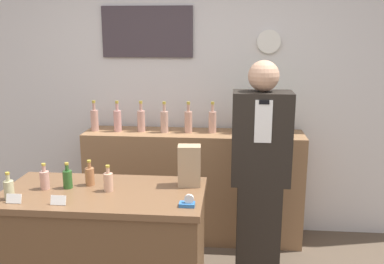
{
  "coord_description": "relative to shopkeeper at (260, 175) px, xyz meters",
  "views": [
    {
      "loc": [
        0.41,
        -1.94,
        1.89
      ],
      "look_at": [
        0.13,
        1.13,
        1.16
      ],
      "focal_mm": 40.0,
      "sensor_mm": 36.0,
      "label": 1
    }
  ],
  "objects": [
    {
      "name": "back_wall",
      "position": [
        -0.65,
        0.88,
        0.51
      ],
      "size": [
        5.2,
        0.09,
        2.7
      ],
      "color": "silver",
      "rests_on": "ground_plane"
    },
    {
      "name": "back_shelf",
      "position": [
        -0.55,
        0.63,
        -0.34
      ],
      "size": [
        1.95,
        0.4,
        1.01
      ],
      "color": "#8E6642",
      "rests_on": "ground_plane"
    },
    {
      "name": "display_counter",
      "position": [
        -1.02,
        -0.59,
        -0.39
      ],
      "size": [
        1.28,
        0.65,
        0.91
      ],
      "color": "brown",
      "rests_on": "ground_plane"
    },
    {
      "name": "shopkeeper",
      "position": [
        0.0,
        0.0,
        0.0
      ],
      "size": [
        0.43,
        0.27,
        1.69
      ],
      "color": "black",
      "rests_on": "ground_plane"
    },
    {
      "name": "potted_plant",
      "position": [
        0.05,
        0.63,
        0.36
      ],
      "size": [
        0.25,
        0.25,
        0.35
      ],
      "color": "#4C3D2D",
      "rests_on": "back_shelf"
    },
    {
      "name": "paper_bag",
      "position": [
        -0.49,
        -0.43,
        0.2
      ],
      "size": [
        0.15,
        0.11,
        0.27
      ],
      "color": "tan",
      "rests_on": "display_counter"
    },
    {
      "name": "tape_dispenser",
      "position": [
        -0.46,
        -0.77,
        0.09
      ],
      "size": [
        0.09,
        0.06,
        0.07
      ],
      "color": "#2D66A8",
      "rests_on": "display_counter"
    },
    {
      "name": "price_card_left",
      "position": [
        -1.48,
        -0.82,
        0.09
      ],
      "size": [
        0.09,
        0.02,
        0.06
      ],
      "color": "white",
      "rests_on": "display_counter"
    },
    {
      "name": "price_card_right",
      "position": [
        -1.21,
        -0.82,
        0.09
      ],
      "size": [
        0.09,
        0.02,
        0.06
      ],
      "color": "white",
      "rests_on": "display_counter"
    },
    {
      "name": "counter_bottle_0",
      "position": [
        -1.53,
        -0.77,
        0.13
      ],
      "size": [
        0.06,
        0.06,
        0.17
      ],
      "color": "tan",
      "rests_on": "display_counter"
    },
    {
      "name": "counter_bottle_1",
      "position": [
        -1.39,
        -0.58,
        0.13
      ],
      "size": [
        0.06,
        0.06,
        0.17
      ],
      "color": "tan",
      "rests_on": "display_counter"
    },
    {
      "name": "counter_bottle_2",
      "position": [
        -1.26,
        -0.55,
        0.13
      ],
      "size": [
        0.06,
        0.06,
        0.17
      ],
      "color": "#2A5823",
      "rests_on": "display_counter"
    },
    {
      "name": "counter_bottle_3",
      "position": [
        -1.13,
        -0.49,
        0.13
      ],
      "size": [
        0.06,
        0.06,
        0.17
      ],
      "color": "#A2673F",
      "rests_on": "display_counter"
    },
    {
      "name": "counter_bottle_4",
      "position": [
        -0.98,
        -0.58,
        0.13
      ],
      "size": [
        0.06,
        0.06,
        0.17
      ],
      "color": "tan",
      "rests_on": "display_counter"
    },
    {
      "name": "shelf_bottle_0",
      "position": [
        -1.44,
        0.62,
        0.27
      ],
      "size": [
        0.07,
        0.07,
        0.28
      ],
      "color": "tan",
      "rests_on": "back_shelf"
    },
    {
      "name": "shelf_bottle_1",
      "position": [
        -1.23,
        0.61,
        0.27
      ],
      "size": [
        0.07,
        0.07,
        0.28
      ],
      "color": "tan",
      "rests_on": "back_shelf"
    },
    {
      "name": "shelf_bottle_2",
      "position": [
        -1.02,
        0.63,
        0.27
      ],
      "size": [
        0.07,
        0.07,
        0.28
      ],
      "color": "tan",
      "rests_on": "back_shelf"
    },
    {
      "name": "shelf_bottle_3",
      "position": [
        -0.81,
        0.61,
        0.27
      ],
      "size": [
        0.07,
        0.07,
        0.28
      ],
      "color": "tan",
      "rests_on": "back_shelf"
    },
    {
      "name": "shelf_bottle_4",
      "position": [
        -0.6,
        0.62,
        0.27
      ],
      "size": [
        0.07,
        0.07,
        0.28
      ],
      "color": "tan",
      "rests_on": "back_shelf"
    },
    {
      "name": "shelf_bottle_5",
      "position": [
        -0.38,
        0.64,
        0.27
      ],
      "size": [
        0.07,
        0.07,
        0.28
      ],
      "color": "tan",
      "rests_on": "back_shelf"
    },
    {
      "name": "shelf_bottle_6",
      "position": [
        -0.17,
        0.63,
        0.27
      ],
      "size": [
        0.07,
        0.07,
        0.28
      ],
      "color": "tan",
      "rests_on": "back_shelf"
    }
  ]
}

